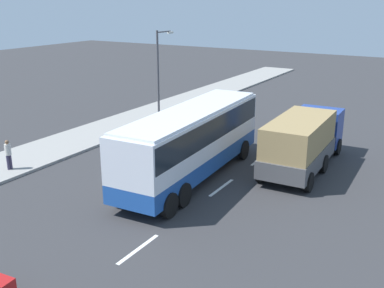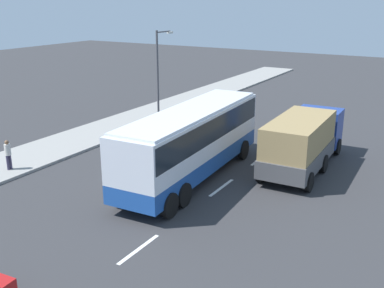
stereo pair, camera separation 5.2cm
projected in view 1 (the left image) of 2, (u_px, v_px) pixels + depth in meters
ground_plane at (162, 184)px, 22.70m from camera, size 120.00×120.00×0.00m
sidewalk_curb at (39, 153)px, 26.97m from camera, size 80.00×4.00×0.15m
lane_centreline at (222, 187)px, 22.30m from camera, size 38.34×0.16×0.01m
coach_bus at (192, 136)px, 22.79m from camera, size 11.24×3.22×3.60m
cargo_truck at (303, 139)px, 24.38m from camera, size 8.08×2.87×2.94m
pedestrian_at_crossing at (8, 153)px, 23.98m from camera, size 0.32×0.32×1.61m
street_lamp at (160, 68)px, 33.53m from camera, size 2.04×0.24×6.48m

